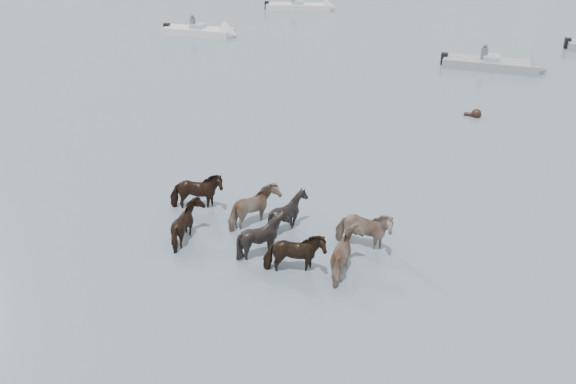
% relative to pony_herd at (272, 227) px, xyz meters
% --- Properties ---
extents(ground, '(400.00, 400.00, 0.00)m').
position_rel_pony_herd_xyz_m(ground, '(-0.30, -1.37, -0.47)').
color(ground, slate).
rests_on(ground, ground).
extents(pony_herd, '(7.09, 3.38, 1.39)m').
position_rel_pony_herd_xyz_m(pony_herd, '(0.00, 0.00, 0.00)').
color(pony_herd, black).
rests_on(pony_herd, ground).
extents(swimming_pony, '(0.72, 0.44, 0.44)m').
position_rel_pony_herd_xyz_m(swimming_pony, '(3.34, 12.91, -0.37)').
color(swimming_pony, black).
rests_on(swimming_pony, ground).
extents(motorboat_a, '(5.32, 2.23, 1.92)m').
position_rel_pony_herd_xyz_m(motorboat_a, '(-15.29, 21.76, -0.24)').
color(motorboat_a, silver).
rests_on(motorboat_a, ground).
extents(motorboat_b, '(5.62, 2.00, 1.92)m').
position_rel_pony_herd_xyz_m(motorboat_b, '(3.54, 21.18, -0.24)').
color(motorboat_b, gray).
rests_on(motorboat_b, ground).
extents(motorboat_f, '(5.73, 3.40, 1.92)m').
position_rel_pony_herd_xyz_m(motorboat_f, '(-13.06, 33.23, -0.24)').
color(motorboat_f, silver).
rests_on(motorboat_f, ground).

